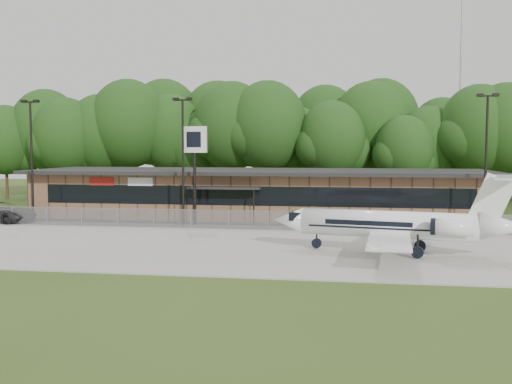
% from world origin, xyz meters
% --- Properties ---
extents(ground, '(160.00, 160.00, 0.00)m').
position_xyz_m(ground, '(0.00, 0.00, 0.00)').
color(ground, '#304719').
rests_on(ground, ground).
extents(apron, '(64.00, 18.00, 0.08)m').
position_xyz_m(apron, '(0.00, 8.00, 0.04)').
color(apron, '#9E9B93').
rests_on(apron, ground).
extents(parking_lot, '(50.00, 9.00, 0.06)m').
position_xyz_m(parking_lot, '(0.00, 19.50, 0.03)').
color(parking_lot, '#383835').
rests_on(parking_lot, ground).
extents(terminal, '(41.00, 11.65, 4.30)m').
position_xyz_m(terminal, '(-0.00, 23.94, 2.18)').
color(terminal, '#885E44').
rests_on(terminal, ground).
extents(fence, '(46.00, 0.04, 1.52)m').
position_xyz_m(fence, '(0.00, 15.00, 0.78)').
color(fence, gray).
rests_on(fence, ground).
extents(treeline, '(72.00, 12.00, 15.00)m').
position_xyz_m(treeline, '(0.00, 42.00, 7.50)').
color(treeline, '#153B13').
rests_on(treeline, ground).
extents(radio_mast, '(0.20, 0.20, 25.00)m').
position_xyz_m(radio_mast, '(22.00, 48.00, 12.50)').
color(radio_mast, gray).
rests_on(radio_mast, ground).
extents(light_pole_left, '(1.55, 0.30, 10.23)m').
position_xyz_m(light_pole_left, '(-18.00, 16.50, 5.98)').
color(light_pole_left, black).
rests_on(light_pole_left, ground).
extents(light_pole_mid, '(1.55, 0.30, 10.23)m').
position_xyz_m(light_pole_mid, '(-5.00, 16.50, 5.98)').
color(light_pole_mid, black).
rests_on(light_pole_mid, ground).
extents(light_pole_right, '(1.55, 0.30, 10.23)m').
position_xyz_m(light_pole_right, '(18.00, 16.50, 5.98)').
color(light_pole_right, black).
rests_on(light_pole_right, ground).
extents(business_jet, '(14.35, 12.88, 4.84)m').
position_xyz_m(business_jet, '(10.75, 6.37, 1.73)').
color(business_jet, white).
rests_on(business_jet, ground).
extents(suv, '(6.50, 3.68, 1.71)m').
position_xyz_m(suv, '(-20.86, 16.24, 0.86)').
color(suv, '#313133').
rests_on(suv, ground).
extents(pole_sign, '(2.10, 0.56, 7.99)m').
position_xyz_m(pole_sign, '(-4.14, 16.80, 6.11)').
color(pole_sign, black).
rests_on(pole_sign, ground).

